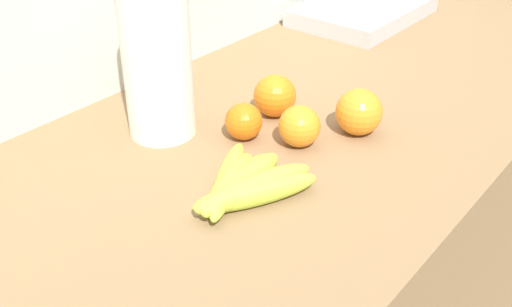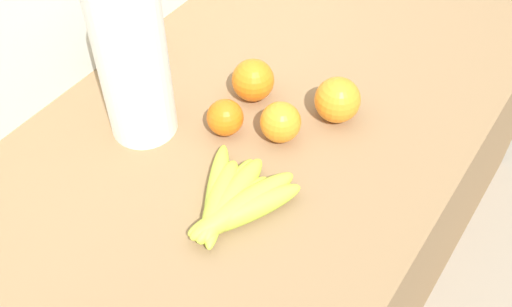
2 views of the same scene
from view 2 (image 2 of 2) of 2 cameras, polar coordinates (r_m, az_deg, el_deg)
ground_plane at (r=1.91m, az=2.87°, el=-13.77°), size 6.00×6.00×0.00m
counter at (r=1.53m, az=3.50°, el=-5.69°), size 1.86×0.71×0.90m
wall_back at (r=1.54m, az=-8.52°, el=5.41°), size 2.26×0.06×1.30m
banana_bunch at (r=0.96m, az=-2.28°, el=-4.62°), size 0.21×0.19×0.04m
orange_center at (r=1.07m, az=-2.94°, el=3.42°), size 0.07×0.07×0.07m
orange_back_left at (r=1.05m, az=2.34°, el=2.98°), size 0.07×0.07×0.07m
orange_front at (r=1.13m, az=-0.28°, el=6.95°), size 0.08×0.08×0.08m
orange_right at (r=1.10m, az=7.71°, el=5.05°), size 0.08×0.08×0.08m
paper_towel_roll at (r=1.02m, az=-11.58°, el=8.50°), size 0.12×0.12×0.33m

